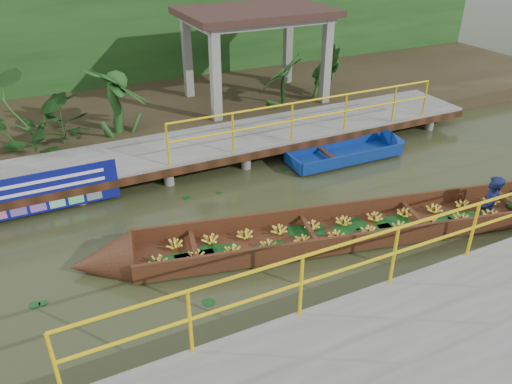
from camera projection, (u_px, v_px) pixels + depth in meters
name	position (u px, v px, depth m)	size (l,w,h in m)	color
ground	(257.00, 231.00, 10.09)	(80.00, 80.00, 0.00)	#2F351A
land_strip	(155.00, 108.00, 15.88)	(30.00, 8.00, 0.45)	#2D2216
far_dock	(198.00, 147.00, 12.56)	(16.00, 2.06, 1.66)	slate
near_dock	(450.00, 345.00, 7.01)	(18.00, 2.40, 1.73)	slate
pavilion	(256.00, 22.00, 14.81)	(4.40, 3.00, 3.00)	slate
foliage_backdrop	(129.00, 36.00, 16.99)	(30.00, 0.80, 4.00)	#173E13
vendor_boat	(375.00, 223.00, 9.97)	(11.19, 3.39, 2.14)	#3A1A0F
moored_blue_boat	(371.00, 149.00, 13.25)	(3.55, 1.00, 0.84)	navy
blue_banner	(47.00, 191.00, 10.38)	(2.92, 0.04, 0.91)	navy
tropical_plants	(108.00, 102.00, 12.94)	(14.44, 1.44, 1.80)	#173E13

